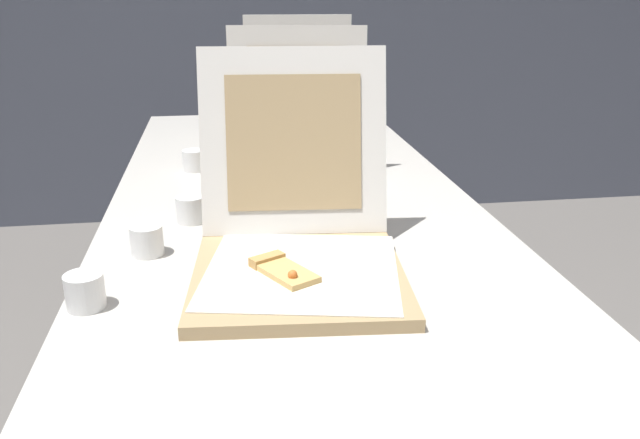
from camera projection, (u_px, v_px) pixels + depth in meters
table at (299, 237)px, 1.46m from camera, size 0.85×2.41×0.73m
pizza_box_front at (297, 244)px, 1.16m from camera, size 0.39×0.47×0.37m
pizza_box_middle at (296, 166)px, 1.64m from camera, size 0.41×0.43×0.38m
pizza_box_back at (300, 120)px, 2.16m from camera, size 0.38×0.39×0.38m
cup_white_mid at (191, 209)px, 1.41m from camera, size 0.06×0.06×0.06m
cup_white_near_center at (147, 240)px, 1.24m from camera, size 0.06×0.06×0.06m
cup_white_far at (194, 160)px, 1.78m from camera, size 0.06×0.06×0.06m
cup_white_near_left at (85, 291)px, 1.04m from camera, size 0.06×0.06×0.06m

